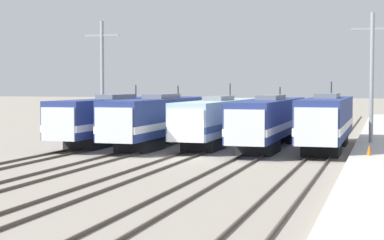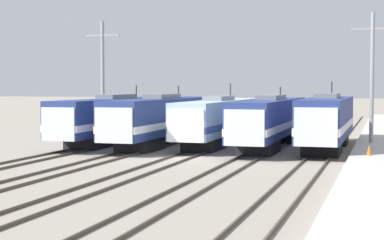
% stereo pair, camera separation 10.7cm
% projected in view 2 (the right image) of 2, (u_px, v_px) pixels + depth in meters
% --- Properties ---
extents(ground_plane, '(400.00, 400.00, 0.00)m').
position_uv_depth(ground_plane, '(181.00, 158.00, 41.72)').
color(ground_plane, gray).
extents(rail_pair_far_left, '(1.50, 120.00, 0.15)m').
position_uv_depth(rail_pair_far_left, '(62.00, 153.00, 44.21)').
color(rail_pair_far_left, '#4C4238').
rests_on(rail_pair_far_left, ground_plane).
extents(rail_pair_center_left, '(1.51, 120.00, 0.15)m').
position_uv_depth(rail_pair_center_left, '(120.00, 155.00, 42.96)').
color(rail_pair_center_left, '#4C4238').
rests_on(rail_pair_center_left, ground_plane).
extents(rail_pair_center, '(1.51, 120.00, 0.15)m').
position_uv_depth(rail_pair_center, '(181.00, 157.00, 41.71)').
color(rail_pair_center, '#4C4238').
rests_on(rail_pair_center, ground_plane).
extents(rail_pair_center_right, '(1.51, 120.00, 0.15)m').
position_uv_depth(rail_pair_center_right, '(246.00, 159.00, 40.46)').
color(rail_pair_center_right, '#4C4238').
rests_on(rail_pair_center_right, ground_plane).
extents(rail_pair_far_right, '(1.50, 120.00, 0.15)m').
position_uv_depth(rail_pair_far_right, '(314.00, 162.00, 39.21)').
color(rail_pair_far_right, '#4C4238').
rests_on(rail_pair_far_right, ground_plane).
extents(locomotive_far_left, '(2.75, 19.91, 4.79)m').
position_uv_depth(locomotive_far_left, '(114.00, 118.00, 52.52)').
color(locomotive_far_left, black).
rests_on(locomotive_far_left, ground_plane).
extents(locomotive_center_left, '(2.94, 19.03, 4.72)m').
position_uv_depth(locomotive_center_left, '(160.00, 119.00, 50.54)').
color(locomotive_center_left, black).
rests_on(locomotive_center_left, ground_plane).
extents(locomotive_center, '(2.83, 17.81, 4.91)m').
position_uv_depth(locomotive_center, '(217.00, 120.00, 50.65)').
color(locomotive_center, '#232326').
rests_on(locomotive_center, ground_plane).
extents(locomotive_center_right, '(2.85, 19.67, 4.61)m').
position_uv_depth(locomotive_center_right, '(270.00, 121.00, 48.71)').
color(locomotive_center_right, black).
rests_on(locomotive_center_right, ground_plane).
extents(locomotive_far_right, '(2.94, 16.38, 5.05)m').
position_uv_depth(locomotive_far_right, '(327.00, 121.00, 46.79)').
color(locomotive_far_right, black).
rests_on(locomotive_far_right, ground_plane).
extents(catenary_tower_left, '(3.14, 0.31, 10.23)m').
position_uv_depth(catenary_tower_left, '(103.00, 78.00, 54.81)').
color(catenary_tower_left, gray).
rests_on(catenary_tower_left, ground_plane).
extents(catenary_tower_right, '(3.14, 0.31, 10.23)m').
position_uv_depth(catenary_tower_right, '(372.00, 77.00, 48.36)').
color(catenary_tower_right, gray).
rests_on(catenary_tower_right, ground_plane).
extents(platform, '(4.00, 120.00, 0.41)m').
position_uv_depth(platform, '(383.00, 162.00, 38.05)').
color(platform, '#B7B5AD').
rests_on(platform, ground_plane).
extents(traffic_cone, '(0.30, 0.30, 0.67)m').
position_uv_depth(traffic_cone, '(369.00, 150.00, 39.69)').
color(traffic_cone, orange).
rests_on(traffic_cone, platform).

